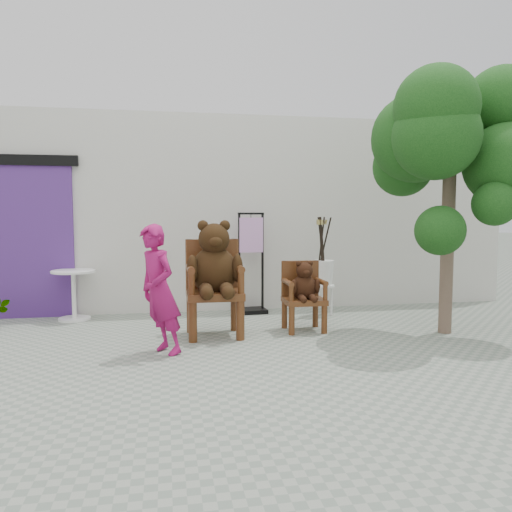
{
  "coord_description": "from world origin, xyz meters",
  "views": [
    {
      "loc": [
        -1.09,
        -5.01,
        1.5
      ],
      "look_at": [
        0.07,
        1.34,
        0.95
      ],
      "focal_mm": 35.0,
      "sensor_mm": 36.0,
      "label": 1
    }
  ],
  "objects_px": {
    "person": "(160,290)",
    "display_stand": "(251,274)",
    "chair_big": "(214,271)",
    "cafe_table": "(74,289)",
    "tree": "(448,139)",
    "chair_small": "(304,289)",
    "stool_bucket": "(324,272)"
  },
  "relations": [
    {
      "from": "chair_big",
      "to": "display_stand",
      "type": "distance_m",
      "value": 1.5
    },
    {
      "from": "chair_big",
      "to": "stool_bucket",
      "type": "distance_m",
      "value": 1.95
    },
    {
      "from": "person",
      "to": "stool_bucket",
      "type": "xyz_separation_m",
      "value": [
        2.35,
        1.68,
        -0.05
      ]
    },
    {
      "from": "person",
      "to": "display_stand",
      "type": "relative_size",
      "value": 0.92
    },
    {
      "from": "person",
      "to": "tree",
      "type": "xyz_separation_m",
      "value": [
        3.38,
        0.2,
        1.69
      ]
    },
    {
      "from": "display_stand",
      "to": "chair_small",
      "type": "bearing_deg",
      "value": -73.49
    },
    {
      "from": "chair_big",
      "to": "stool_bucket",
      "type": "xyz_separation_m",
      "value": [
        1.7,
        0.95,
        -0.16
      ]
    },
    {
      "from": "chair_small",
      "to": "display_stand",
      "type": "relative_size",
      "value": 0.6
    },
    {
      "from": "cafe_table",
      "to": "display_stand",
      "type": "height_order",
      "value": "display_stand"
    },
    {
      "from": "person",
      "to": "cafe_table",
      "type": "bearing_deg",
      "value": 176.65
    },
    {
      "from": "chair_big",
      "to": "person",
      "type": "height_order",
      "value": "chair_big"
    },
    {
      "from": "chair_big",
      "to": "display_stand",
      "type": "bearing_deg",
      "value": 62.69
    },
    {
      "from": "cafe_table",
      "to": "tree",
      "type": "height_order",
      "value": "tree"
    },
    {
      "from": "chair_big",
      "to": "cafe_table",
      "type": "bearing_deg",
      "value": 145.59
    },
    {
      "from": "chair_small",
      "to": "tree",
      "type": "height_order",
      "value": "tree"
    },
    {
      "from": "chair_big",
      "to": "tree",
      "type": "relative_size",
      "value": 0.43
    },
    {
      "from": "chair_small",
      "to": "chair_big",
      "type": "bearing_deg",
      "value": -176.08
    },
    {
      "from": "chair_big",
      "to": "display_stand",
      "type": "relative_size",
      "value": 0.94
    },
    {
      "from": "chair_small",
      "to": "tree",
      "type": "xyz_separation_m",
      "value": [
        1.58,
        -0.61,
        1.84
      ]
    },
    {
      "from": "cafe_table",
      "to": "stool_bucket",
      "type": "bearing_deg",
      "value": -5.32
    },
    {
      "from": "display_stand",
      "to": "tree",
      "type": "distance_m",
      "value": 3.3
    },
    {
      "from": "person",
      "to": "tree",
      "type": "bearing_deg",
      "value": 58.82
    },
    {
      "from": "cafe_table",
      "to": "tree",
      "type": "relative_size",
      "value": 0.22
    },
    {
      "from": "chair_big",
      "to": "chair_small",
      "type": "xyz_separation_m",
      "value": [
        1.15,
        0.08,
        -0.27
      ]
    },
    {
      "from": "chair_small",
      "to": "stool_bucket",
      "type": "relative_size",
      "value": 0.62
    },
    {
      "from": "chair_small",
      "to": "display_stand",
      "type": "distance_m",
      "value": 1.33
    },
    {
      "from": "cafe_table",
      "to": "tree",
      "type": "xyz_separation_m",
      "value": [
        4.6,
        -1.81,
        1.94
      ]
    },
    {
      "from": "chair_big",
      "to": "cafe_table",
      "type": "xyz_separation_m",
      "value": [
        -1.87,
        1.28,
        -0.37
      ]
    },
    {
      "from": "stool_bucket",
      "to": "tree",
      "type": "height_order",
      "value": "tree"
    },
    {
      "from": "display_stand",
      "to": "cafe_table",
      "type": "bearing_deg",
      "value": 176.76
    },
    {
      "from": "tree",
      "to": "chair_small",
      "type": "bearing_deg",
      "value": 158.91
    },
    {
      "from": "cafe_table",
      "to": "display_stand",
      "type": "distance_m",
      "value": 2.55
    }
  ]
}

